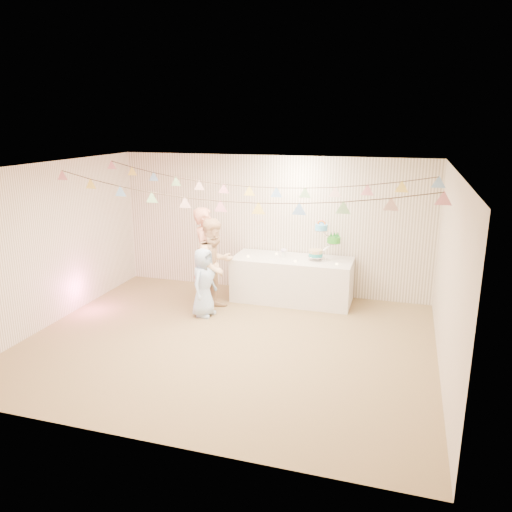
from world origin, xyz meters
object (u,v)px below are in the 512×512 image
(person_adult_a, at_px, (206,255))
(person_child, at_px, (204,282))
(table, at_px, (292,279))
(cake_stand, at_px, (324,245))
(person_adult_b, at_px, (215,265))

(person_adult_a, bearing_deg, person_child, -165.73)
(table, bearing_deg, person_child, -138.16)
(table, bearing_deg, person_adult_a, -161.32)
(cake_stand, relative_size, person_adult_a, 0.38)
(table, relative_size, cake_stand, 3.20)
(cake_stand, distance_m, person_adult_a, 2.12)
(person_adult_a, relative_size, person_child, 1.48)
(cake_stand, xyz_separation_m, person_child, (-1.82, -1.19, -0.50))
(person_adult_a, bearing_deg, table, -75.20)
(person_adult_a, distance_m, person_child, 0.73)
(person_adult_a, bearing_deg, cake_stand, -78.71)
(cake_stand, distance_m, person_child, 2.23)
(person_adult_a, xyz_separation_m, person_child, (0.21, -0.64, -0.28))
(person_adult_a, height_order, person_child, person_adult_a)
(table, distance_m, person_adult_b, 1.50)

